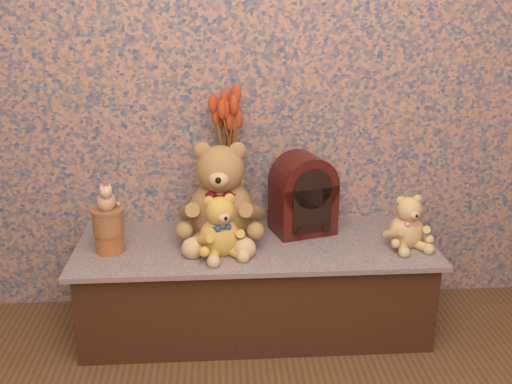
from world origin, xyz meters
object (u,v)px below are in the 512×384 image
(teddy_small, at_px, (407,219))
(biscuit_tin_lower, at_px, (110,242))
(teddy_medium, at_px, (219,222))
(ceramic_vase, at_px, (230,205))
(teddy_large, at_px, (221,187))
(cat_figurine, at_px, (106,195))
(cathedral_radio, at_px, (303,193))

(teddy_small, distance_m, biscuit_tin_lower, 1.19)
(teddy_medium, distance_m, ceramic_vase, 0.26)
(teddy_large, relative_size, biscuit_tin_lower, 3.93)
(teddy_small, bearing_deg, cat_figurine, 167.97)
(cathedral_radio, relative_size, ceramic_vase, 1.60)
(cathedral_radio, bearing_deg, teddy_medium, -167.19)
(teddy_large, height_order, teddy_medium, teddy_large)
(teddy_small, bearing_deg, biscuit_tin_lower, 167.97)
(teddy_medium, height_order, cat_figurine, cat_figurine)
(teddy_large, height_order, ceramic_vase, teddy_large)
(cathedral_radio, distance_m, cat_figurine, 0.81)
(ceramic_vase, bearing_deg, teddy_large, -110.70)
(teddy_large, bearing_deg, ceramic_vase, 73.66)
(teddy_large, xyz_separation_m, cathedral_radio, (0.35, 0.05, -0.05))
(teddy_medium, xyz_separation_m, biscuit_tin_lower, (-0.44, 0.05, -0.09))
(biscuit_tin_lower, relative_size, cat_figurine, 0.97)
(teddy_small, relative_size, cathedral_radio, 0.68)
(ceramic_vase, bearing_deg, biscuit_tin_lower, -157.02)
(ceramic_vase, distance_m, cat_figurine, 0.54)
(cat_figurine, bearing_deg, teddy_small, -15.18)
(teddy_small, relative_size, biscuit_tin_lower, 2.06)
(teddy_medium, relative_size, ceramic_vase, 1.22)
(teddy_medium, bearing_deg, biscuit_tin_lower, 156.36)
(teddy_large, height_order, biscuit_tin_lower, teddy_large)
(teddy_medium, distance_m, cat_figurine, 0.45)
(biscuit_tin_lower, bearing_deg, teddy_small, -1.11)
(teddy_large, distance_m, cat_figurine, 0.46)
(ceramic_vase, bearing_deg, cat_figurine, -157.02)
(biscuit_tin_lower, bearing_deg, cathedral_radio, 10.92)
(cathedral_radio, bearing_deg, teddy_small, -40.16)
(cathedral_radio, xyz_separation_m, ceramic_vase, (-0.31, 0.05, -0.06))
(cat_figurine, bearing_deg, teddy_medium, -20.01)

